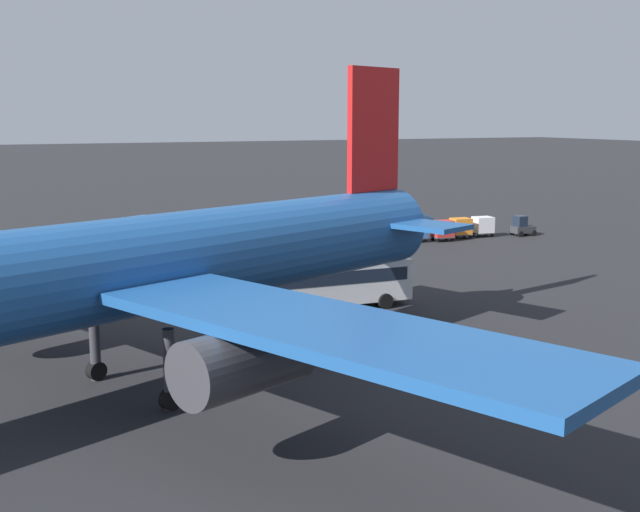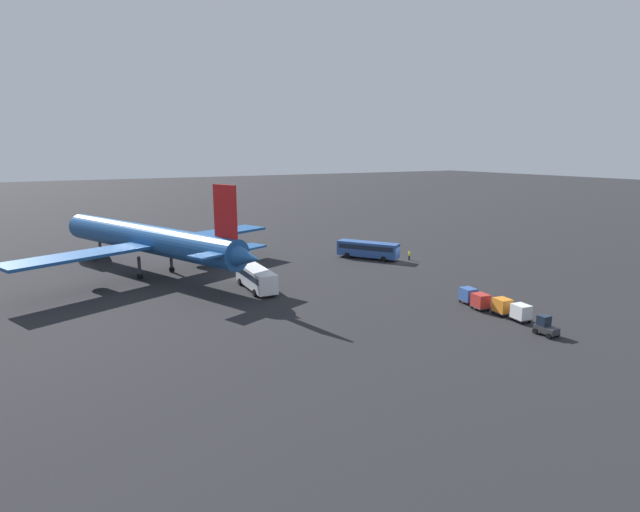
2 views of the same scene
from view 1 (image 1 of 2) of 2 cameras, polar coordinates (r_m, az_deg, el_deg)
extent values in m
plane|color=#232326|center=(78.18, -11.30, 0.66)|extent=(600.00, 600.00, 0.00)
cylinder|color=#1E5193|center=(34.98, -16.51, -1.30)|extent=(41.24, 20.15, 4.44)
cone|color=#1E5193|center=(50.26, 6.25, 2.37)|extent=(6.85, 5.87, 4.00)
cube|color=#1E5193|center=(27.23, 0.72, -5.24)|extent=(12.52, 20.29, 0.44)
cube|color=red|center=(47.09, 3.84, 8.95)|extent=(4.09, 1.94, 7.11)
cube|color=#1E5193|center=(47.81, 4.09, 2.55)|extent=(7.11, 11.83, 0.28)
cylinder|color=#38383D|center=(28.77, -5.41, -7.43)|extent=(5.67, 4.19, 2.44)
cylinder|color=#38383D|center=(43.66, -21.56, -2.08)|extent=(5.67, 4.19, 2.44)
cylinder|color=#38383D|center=(34.76, -10.67, -7.94)|extent=(0.50, 0.50, 3.55)
cylinder|color=black|center=(35.19, -10.60, -10.00)|extent=(1.02, 0.80, 0.90)
cylinder|color=#38383D|center=(39.38, -15.72, -6.01)|extent=(0.50, 0.50, 3.55)
cylinder|color=black|center=(39.75, -15.63, -7.85)|extent=(1.02, 0.80, 0.90)
cube|color=#2D5199|center=(73.34, -14.75, 1.32)|extent=(10.95, 8.54, 2.64)
cube|color=#192333|center=(73.27, -14.76, 1.68)|extent=(10.22, 8.07, 0.84)
cylinder|color=black|center=(70.15, -15.97, -0.17)|extent=(1.00, 0.80, 1.00)
cylinder|color=black|center=(72.19, -17.48, 0.04)|extent=(1.00, 0.80, 1.00)
cylinder|color=black|center=(75.05, -12.03, 0.64)|extent=(1.00, 0.80, 1.00)
cylinder|color=black|center=(76.96, -13.55, 0.81)|extent=(1.00, 0.80, 1.00)
cube|color=white|center=(51.79, 0.76, -1.83)|extent=(10.68, 3.23, 2.66)
cube|color=#192333|center=(51.70, 0.76, -1.32)|extent=(9.84, 3.23, 0.85)
cylinder|color=black|center=(49.61, -2.08, -3.88)|extent=(1.01, 0.35, 1.00)
cylinder|color=black|center=(52.21, -3.17, -3.19)|extent=(1.01, 0.35, 1.00)
cylinder|color=black|center=(52.17, 4.69, -3.22)|extent=(1.01, 0.35, 1.00)
cylinder|color=black|center=(54.65, 3.33, -2.59)|extent=(1.01, 0.35, 1.00)
cube|color=#333338|center=(86.29, 14.25, 1.85)|extent=(2.43, 1.35, 0.70)
cube|color=#192333|center=(85.92, 14.05, 2.43)|extent=(1.10, 1.19, 1.10)
cylinder|color=black|center=(85.28, 14.08, 1.52)|extent=(0.60, 0.23, 0.60)
cylinder|color=black|center=(86.37, 13.51, 1.65)|extent=(0.60, 0.23, 0.60)
cylinder|color=black|center=(86.32, 14.96, 1.58)|extent=(0.60, 0.23, 0.60)
cylinder|color=black|center=(87.40, 14.39, 1.71)|extent=(0.60, 0.23, 0.60)
cylinder|color=#1E1E2D|center=(80.08, -12.11, 1.16)|extent=(0.32, 0.32, 0.85)
cylinder|color=yellow|center=(79.97, -12.13, 1.69)|extent=(0.38, 0.38, 0.65)
sphere|color=tan|center=(79.91, -12.14, 2.01)|extent=(0.24, 0.24, 0.24)
cube|color=#38383D|center=(84.62, 11.49, 1.63)|extent=(2.18, 1.91, 0.10)
cube|color=silver|center=(84.50, 11.51, 2.20)|extent=(2.08, 1.82, 1.60)
cylinder|color=black|center=(83.73, 11.24, 1.40)|extent=(0.37, 0.16, 0.36)
cylinder|color=black|center=(84.83, 10.82, 1.52)|extent=(0.37, 0.16, 0.36)
cylinder|color=black|center=(84.48, 12.14, 1.44)|extent=(0.37, 0.16, 0.36)
cylinder|color=black|center=(85.58, 11.71, 1.56)|extent=(0.37, 0.16, 0.36)
cube|color=#38383D|center=(83.07, 9.96, 1.53)|extent=(2.18, 1.91, 0.10)
cube|color=orange|center=(82.95, 9.98, 2.11)|extent=(2.08, 1.82, 1.60)
cylinder|color=black|center=(82.19, 9.70, 1.29)|extent=(0.37, 0.16, 0.36)
cylinder|color=black|center=(83.31, 9.29, 1.42)|extent=(0.37, 0.16, 0.36)
cylinder|color=black|center=(82.90, 10.63, 1.33)|extent=(0.37, 0.16, 0.36)
cylinder|color=black|center=(84.01, 10.21, 1.46)|extent=(0.37, 0.16, 0.36)
cube|color=#38383D|center=(80.90, 8.70, 1.34)|extent=(2.18, 1.91, 0.10)
cube|color=#B72D28|center=(80.78, 8.72, 1.94)|extent=(2.08, 1.82, 1.60)
cylinder|color=black|center=(80.03, 8.42, 1.09)|extent=(0.37, 0.16, 0.36)
cylinder|color=black|center=(81.16, 8.01, 1.22)|extent=(0.37, 0.16, 0.36)
cylinder|color=black|center=(80.71, 9.38, 1.14)|extent=(0.37, 0.16, 0.36)
cylinder|color=black|center=(81.84, 8.97, 1.27)|extent=(0.37, 0.16, 0.36)
cube|color=#38383D|center=(79.98, 6.82, 1.29)|extent=(2.18, 1.91, 0.10)
cube|color=#33569E|center=(79.86, 6.83, 1.89)|extent=(2.08, 1.82, 1.60)
cylinder|color=black|center=(79.13, 6.51, 1.03)|extent=(0.37, 0.16, 0.36)
cylinder|color=black|center=(80.28, 6.13, 1.17)|extent=(0.37, 0.16, 0.36)
cylinder|color=black|center=(79.77, 7.50, 1.09)|extent=(0.37, 0.16, 0.36)
cylinder|color=black|center=(80.91, 7.11, 1.22)|extent=(0.37, 0.16, 0.36)
camera|label=2|loc=(89.22, 53.11, 10.70)|focal=28.00mm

